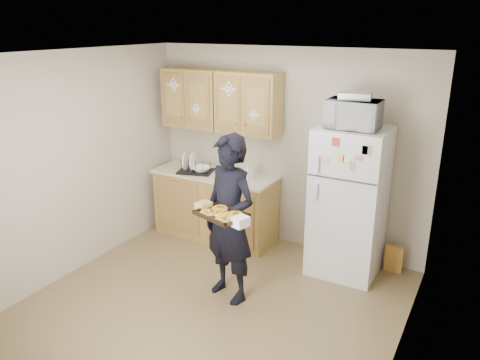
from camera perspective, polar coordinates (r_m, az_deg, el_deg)
name	(u,v)px	position (r m, az deg, el deg)	size (l,w,h in m)	color
floor	(210,307)	(4.96, -3.67, -15.25)	(3.60, 3.60, 0.00)	brown
ceiling	(204,55)	(4.12, -4.41, 14.95)	(3.60, 3.60, 0.00)	white
wall_back	(286,149)	(5.90, 5.57, 3.73)	(3.60, 0.04, 2.50)	#ACA08C
wall_front	(48,281)	(3.18, -22.33, -11.32)	(3.60, 0.04, 2.50)	#ACA08C
wall_left	(72,166)	(5.54, -19.84, 1.67)	(0.04, 3.60, 2.50)	#ACA08C
wall_right	(407,233)	(3.78, 19.65, -6.10)	(0.04, 3.60, 2.50)	#ACA08C
refrigerator	(349,202)	(5.39, 13.10, -2.63)	(0.75, 0.70, 1.70)	silver
base_cabinet	(216,206)	(6.27, -2.98, -3.19)	(1.60, 0.60, 0.86)	brown
countertop	(215,174)	(6.12, -3.06, 0.72)	(1.64, 0.64, 0.04)	#C6B198
upper_cab_left	(193,98)	(6.22, -5.70, 9.92)	(0.80, 0.33, 0.75)	brown
upper_cab_right	(249,103)	(5.80, 1.07, 9.37)	(0.80, 0.33, 0.75)	brown
cereal_box	(394,259)	(5.79, 18.23, -9.09)	(0.20, 0.07, 0.32)	#DFB64E
person	(229,220)	(4.73, -1.30, -4.84)	(0.64, 0.42, 1.76)	black
baking_tray	(221,215)	(4.39, -2.28, -4.26)	(0.45, 0.33, 0.04)	black
pizza_front_left	(208,212)	(4.41, -3.94, -3.94)	(0.15, 0.15, 0.02)	orange
pizza_front_right	(223,219)	(4.27, -2.07, -4.73)	(0.15, 0.15, 0.02)	orange
pizza_back_left	(220,208)	(4.50, -2.48, -3.42)	(0.15, 0.15, 0.02)	orange
pizza_back_right	(235,214)	(4.36, -0.60, -4.18)	(0.15, 0.15, 0.02)	orange
pizza_center	(221,213)	(4.38, -2.28, -4.06)	(0.15, 0.15, 0.02)	orange
microwave	(353,114)	(5.08, 13.64, 7.80)	(0.55, 0.37, 0.30)	silver
foil_pan	(356,96)	(5.07, 13.93, 9.91)	(0.33, 0.23, 0.07)	silver
dish_rack	(196,166)	(6.13, -5.44, 1.77)	(0.44, 0.33, 0.18)	black
bowl	(201,169)	(6.10, -4.80, 1.33)	(0.24, 0.24, 0.06)	white
soap_bottle	(248,172)	(5.78, 0.97, 0.98)	(0.10, 0.10, 0.21)	silver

